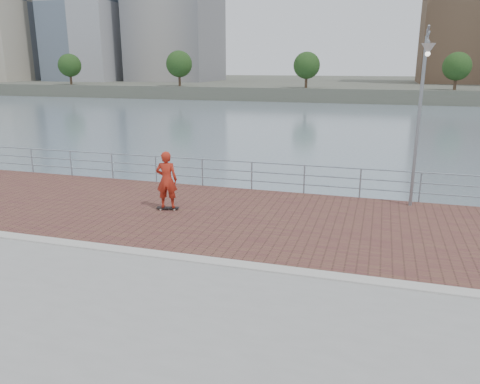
# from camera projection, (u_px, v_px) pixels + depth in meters

# --- Properties ---
(water) EXTENTS (400.00, 400.00, 0.00)m
(water) POSITION_uv_depth(u_px,v_px,m) (218.00, 334.00, 12.11)
(water) COLOR slate
(water) RESTS_ON ground
(brick_lane) EXTENTS (40.00, 6.80, 0.02)m
(brick_lane) POSITION_uv_depth(u_px,v_px,m) (254.00, 218.00, 14.90)
(brick_lane) COLOR brown
(brick_lane) RESTS_ON seawall
(curb) EXTENTS (40.00, 0.40, 0.06)m
(curb) POSITION_uv_depth(u_px,v_px,m) (217.00, 262.00, 11.57)
(curb) COLOR #B7B5AD
(curb) RESTS_ON seawall
(far_shore) EXTENTS (320.00, 95.00, 2.50)m
(far_shore) POSITION_uv_depth(u_px,v_px,m) (370.00, 85.00, 124.88)
(far_shore) COLOR #4C5142
(far_shore) RESTS_ON ground
(guardrail) EXTENTS (39.06, 0.06, 1.13)m
(guardrail) POSITION_uv_depth(u_px,v_px,m) (278.00, 174.00, 17.86)
(guardrail) COLOR #8C9EA8
(guardrail) RESTS_ON brick_lane
(street_lamp) EXTENTS (0.41, 1.20, 5.65)m
(street_lamp) POSITION_uv_depth(u_px,v_px,m) (423.00, 88.00, 14.79)
(street_lamp) COLOR gray
(street_lamp) RESTS_ON brick_lane
(skateboard) EXTENTS (0.76, 0.36, 0.09)m
(skateboard) POSITION_uv_depth(u_px,v_px,m) (168.00, 208.00, 15.72)
(skateboard) COLOR black
(skateboard) RESTS_ON brick_lane
(skateboarder) EXTENTS (0.79, 0.61, 1.91)m
(skateboarder) POSITION_uv_depth(u_px,v_px,m) (167.00, 180.00, 15.47)
(skateboarder) COLOR #AA2616
(skateboarder) RESTS_ON skateboard
(shoreline_trees) EXTENTS (144.38, 5.09, 6.78)m
(shoreline_trees) POSITION_uv_depth(u_px,v_px,m) (357.00, 66.00, 81.83)
(shoreline_trees) COLOR #473323
(shoreline_trees) RESTS_ON far_shore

